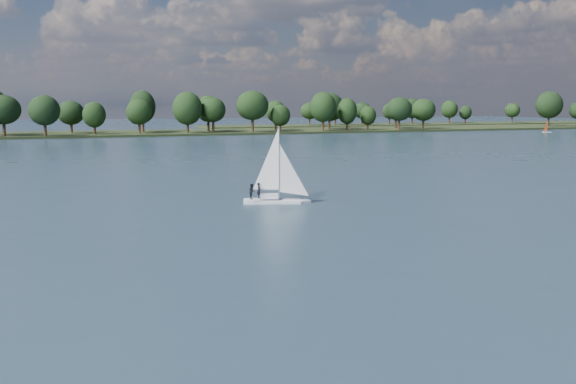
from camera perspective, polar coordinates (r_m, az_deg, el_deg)
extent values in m
plane|color=#233342|center=(114.61, -12.33, 2.51)|extent=(700.00, 700.00, 0.00)
cube|color=black|center=(225.64, -17.01, 4.87)|extent=(660.00, 40.00, 1.50)
cube|color=black|center=(326.00, 11.60, 5.85)|extent=(220.00, 30.00, 1.40)
cube|color=white|center=(66.83, -1.27, -0.99)|extent=(6.57, 3.82, 0.75)
cube|color=white|center=(66.72, -1.27, -0.35)|extent=(2.14, 1.69, 0.47)
cylinder|color=silver|center=(66.31, -1.28, 2.64)|extent=(0.11, 0.11, 7.47)
imported|color=black|center=(66.52, -2.60, 0.15)|extent=(0.54, 0.68, 1.61)
imported|color=black|center=(65.79, -3.22, 0.06)|extent=(0.82, 0.93, 1.61)
cube|color=white|center=(253.47, 22.03, 4.93)|extent=(3.19, 1.32, 0.51)
cylinder|color=silver|center=(253.38, 22.06, 5.50)|extent=(0.09, 0.09, 4.51)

